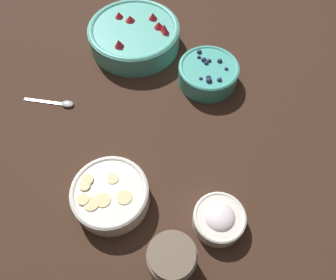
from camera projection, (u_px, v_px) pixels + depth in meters
ground_plane at (156, 125)px, 0.84m from camera, size 4.00×4.00×0.00m
bowl_strawberries at (134, 34)px, 0.95m from camera, size 0.26×0.26×0.09m
bowl_blueberries at (208, 72)px, 0.89m from camera, size 0.16×0.16×0.06m
bowl_bananas at (110, 195)px, 0.71m from camera, size 0.17×0.17×0.06m
bowl_cream at (219, 219)px, 0.68m from camera, size 0.11×0.11×0.05m
jar_chocolate at (172, 260)px, 0.62m from camera, size 0.09×0.09×0.10m
spoon at (58, 103)px, 0.87m from camera, size 0.12×0.10×0.01m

